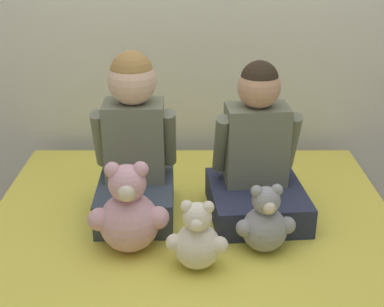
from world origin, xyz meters
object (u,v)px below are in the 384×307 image
Objects in this scene: child_on_left at (135,149)px; teddy_bear_held_by_right_child at (265,223)px; child_on_right at (257,160)px; teddy_bear_between_children at (197,240)px; teddy_bear_held_by_left_child at (129,214)px.

teddy_bear_held_by_right_child is (0.46, -0.27, -0.16)m from child_on_left.
child_on_right is 0.29m from teddy_bear_held_by_right_child.
teddy_bear_held_by_right_child is 1.02× the size of teddy_bear_between_children.
child_on_left reaches higher than teddy_bear_between_children.
teddy_bear_held_by_left_child is at bearing 172.00° from teddy_bear_held_by_right_child.
child_on_left is at bearing 126.50° from teddy_bear_between_children.
teddy_bear_held_by_left_child is 1.36× the size of teddy_bear_between_children.
teddy_bear_between_children is (0.23, -0.10, -0.04)m from teddy_bear_held_by_left_child.
teddy_bear_held_by_right_child is (0.00, -0.27, -0.11)m from child_on_right.
child_on_left is 1.06× the size of child_on_right.
child_on_left is 0.46m from child_on_right.
child_on_right reaches higher than teddy_bear_held_by_right_child.
child_on_right is (0.46, -0.00, -0.04)m from child_on_left.
teddy_bear_between_children is (-0.23, -0.10, -0.00)m from teddy_bear_held_by_right_child.
child_on_right is 0.54m from teddy_bear_held_by_left_child.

